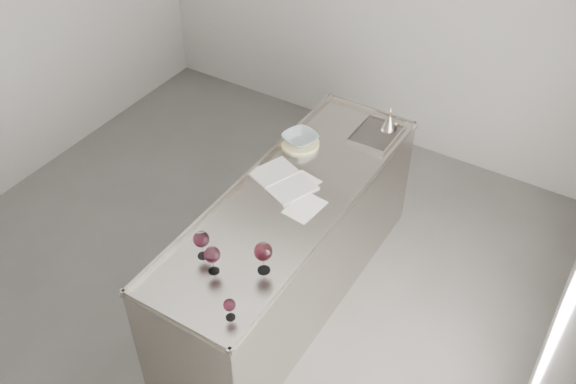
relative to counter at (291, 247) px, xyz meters
The scene contains 12 objects.
room_shell 1.10m from the counter, 148.97° to the right, with size 4.54×5.04×2.84m.
counter is the anchor object (origin of this frame).
wine_glass_left 0.96m from the counter, 102.94° to the right, with size 0.10×0.10×0.19m.
wine_glass_middle 0.99m from the counter, 92.82° to the right, with size 0.10×0.10×0.19m.
wine_glass_right 0.91m from the counter, 72.05° to the right, with size 0.11×0.11×0.21m.
wine_glass_small 1.18m from the counter, 76.71° to the right, with size 0.07×0.07×0.14m.
notebook 0.51m from the counter, 139.25° to the left, with size 0.51×0.43×0.02m.
loose_paper_top 0.49m from the counter, 96.60° to the left, with size 0.19×0.27×0.00m, color white.
loose_paper_under 0.49m from the counter, 16.45° to the right, with size 0.19×0.27×0.00m, color white.
trivet 0.76m from the counter, 114.99° to the left, with size 0.28×0.28×0.02m, color beige.
ceramic_bowl 0.79m from the counter, 114.99° to the left, with size 0.24×0.24×0.06m, color #8CA0A3.
wine_funnel 1.19m from the counter, 78.43° to the left, with size 0.13×0.13×0.19m.
Camera 1 is at (2.15, -2.39, 3.72)m, focal length 40.00 mm.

